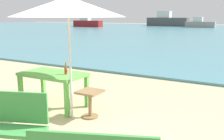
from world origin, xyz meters
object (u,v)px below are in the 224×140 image
(bench_green_left, at_px, (4,122))
(boat_cargo_ship, at_px, (167,21))
(picnic_table_green, at_px, (53,78))
(boat_ferry, at_px, (200,24))
(patio_umbrella, at_px, (68,7))
(side_table_wood, at_px, (90,100))
(boat_barge, at_px, (87,23))
(beer_bottle_amber, at_px, (66,70))

(bench_green_left, height_order, boat_cargo_ship, boat_cargo_ship)
(picnic_table_green, height_order, boat_ferry, boat_ferry)
(patio_umbrella, xyz_separation_m, side_table_wood, (0.31, 0.19, -1.76))
(patio_umbrella, bearing_deg, boat_barge, 124.35)
(side_table_wood, distance_m, boat_ferry, 40.64)
(beer_bottle_amber, relative_size, boat_ferry, 0.06)
(boat_cargo_ship, bearing_deg, bench_green_left, -74.82)
(picnic_table_green, xyz_separation_m, patio_umbrella, (0.73, -0.31, 1.47))
(boat_ferry, bearing_deg, boat_cargo_ship, 154.27)
(patio_umbrella, bearing_deg, boat_ferry, 97.92)
(boat_cargo_ship, bearing_deg, boat_barge, -137.06)
(boat_barge, bearing_deg, patio_umbrella, -55.65)
(beer_bottle_amber, bearing_deg, bench_green_left, -75.04)
(side_table_wood, relative_size, boat_cargo_ship, 0.07)
(boat_barge, bearing_deg, beer_bottle_amber, -55.84)
(side_table_wood, height_order, boat_cargo_ship, boat_cargo_ship)
(picnic_table_green, distance_m, boat_cargo_ship, 44.69)
(picnic_table_green, distance_m, boat_ferry, 40.37)
(patio_umbrella, distance_m, boat_barge, 40.59)
(picnic_table_green, xyz_separation_m, boat_cargo_ship, (-11.39, 43.21, 0.40))
(side_table_wood, bearing_deg, bench_green_left, -95.33)
(patio_umbrella, relative_size, bench_green_left, 1.84)
(boat_barge, bearing_deg, bench_green_left, -56.75)
(picnic_table_green, height_order, beer_bottle_amber, beer_bottle_amber)
(patio_umbrella, relative_size, side_table_wood, 4.26)
(patio_umbrella, xyz_separation_m, boat_barge, (-22.89, 33.49, -1.36))
(beer_bottle_amber, height_order, boat_ferry, boat_ferry)
(side_table_wood, bearing_deg, boat_cargo_ship, 106.00)
(patio_umbrella, distance_m, side_table_wood, 1.80)
(patio_umbrella, relative_size, boat_cargo_ship, 0.31)
(picnic_table_green, xyz_separation_m, bench_green_left, (0.87, -1.95, -0.11))
(side_table_wood, bearing_deg, beer_bottle_amber, 167.97)
(beer_bottle_amber, relative_size, boat_cargo_ship, 0.04)
(picnic_table_green, bearing_deg, patio_umbrella, -23.12)
(bench_green_left, bearing_deg, boat_cargo_ship, 105.18)
(bench_green_left, distance_m, boat_cargo_ship, 46.80)
(beer_bottle_amber, xyz_separation_m, boat_barge, (-22.50, 33.16, -0.10))
(bench_green_left, xyz_separation_m, boat_ferry, (-5.76, 42.03, 0.14))
(beer_bottle_amber, height_order, side_table_wood, beer_bottle_amber)
(boat_barge, distance_m, boat_ferry, 18.60)
(boat_ferry, bearing_deg, beer_bottle_amber, -82.56)
(picnic_table_green, height_order, bench_green_left, bench_green_left)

